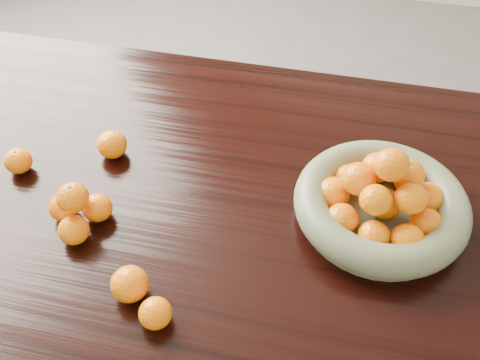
% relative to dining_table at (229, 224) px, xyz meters
% --- Properties ---
extents(ground, '(5.00, 5.00, 0.00)m').
position_rel_dining_table_xyz_m(ground, '(0.00, 0.00, -0.66)').
color(ground, '#5F5B59').
rests_on(ground, ground).
extents(dining_table, '(2.00, 1.00, 0.75)m').
position_rel_dining_table_xyz_m(dining_table, '(0.00, 0.00, 0.00)').
color(dining_table, black).
rests_on(dining_table, ground).
extents(fruit_bowl, '(0.35, 0.35, 0.18)m').
position_rel_dining_table_xyz_m(fruit_bowl, '(0.31, 0.02, 0.13)').
color(fruit_bowl, '#687354').
rests_on(fruit_bowl, dining_table).
extents(orange_pyramid, '(0.13, 0.12, 0.11)m').
position_rel_dining_table_xyz_m(orange_pyramid, '(-0.27, -0.14, 0.13)').
color(orange_pyramid, orange).
rests_on(orange_pyramid, dining_table).
extents(loose_orange_0, '(0.06, 0.06, 0.06)m').
position_rel_dining_table_xyz_m(loose_orange_0, '(-0.47, -0.02, 0.12)').
color(loose_orange_0, orange).
rests_on(loose_orange_0, dining_table).
extents(loose_orange_1, '(0.07, 0.07, 0.06)m').
position_rel_dining_table_xyz_m(loose_orange_1, '(-0.11, -0.27, 0.12)').
color(loose_orange_1, orange).
rests_on(loose_orange_1, dining_table).
extents(loose_orange_2, '(0.06, 0.06, 0.05)m').
position_rel_dining_table_xyz_m(loose_orange_2, '(-0.05, -0.31, 0.12)').
color(loose_orange_2, orange).
rests_on(loose_orange_2, dining_table).
extents(loose_orange_3, '(0.07, 0.07, 0.06)m').
position_rel_dining_table_xyz_m(loose_orange_3, '(-0.29, 0.07, 0.12)').
color(loose_orange_3, orange).
rests_on(loose_orange_3, dining_table).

